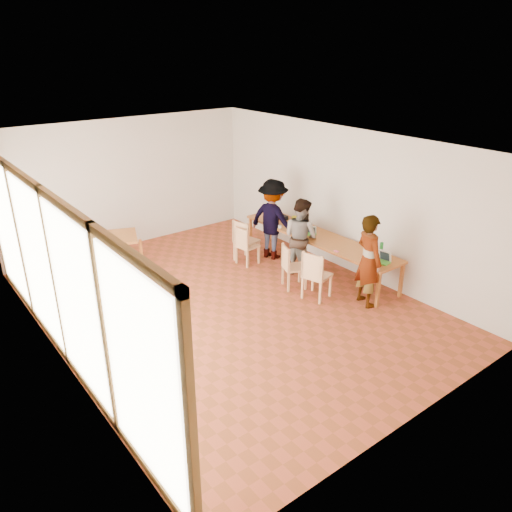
% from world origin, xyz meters
% --- Properties ---
extents(ground, '(8.00, 8.00, 0.00)m').
position_xyz_m(ground, '(0.00, 0.00, 0.00)').
color(ground, '#A34327').
rests_on(ground, ground).
extents(wall_back, '(6.00, 0.10, 3.00)m').
position_xyz_m(wall_back, '(0.00, 4.00, 1.50)').
color(wall_back, beige).
rests_on(wall_back, ground).
extents(wall_front, '(6.00, 0.10, 3.00)m').
position_xyz_m(wall_front, '(0.00, -4.00, 1.50)').
color(wall_front, beige).
rests_on(wall_front, ground).
extents(wall_right, '(0.10, 8.00, 3.00)m').
position_xyz_m(wall_right, '(3.00, 0.00, 1.50)').
color(wall_right, beige).
rests_on(wall_right, ground).
extents(window_wall, '(0.10, 8.00, 3.00)m').
position_xyz_m(window_wall, '(-2.96, 0.00, 1.50)').
color(window_wall, white).
rests_on(window_wall, ground).
extents(ceiling, '(6.00, 8.00, 0.04)m').
position_xyz_m(ceiling, '(0.00, 0.00, 3.02)').
color(ceiling, white).
rests_on(ceiling, wall_back).
extents(communal_table, '(0.80, 4.00, 0.75)m').
position_xyz_m(communal_table, '(2.50, 0.19, 0.70)').
color(communal_table, '#A55924').
rests_on(communal_table, ground).
extents(side_table, '(0.90, 0.90, 0.75)m').
position_xyz_m(side_table, '(-0.93, 2.82, 0.67)').
color(side_table, '#A55924').
rests_on(side_table, ground).
extents(chair_near, '(0.56, 0.56, 0.52)m').
position_xyz_m(chair_near, '(1.45, -0.81, 0.60)').
color(chair_near, tan).
rests_on(chair_near, ground).
extents(chair_mid, '(0.54, 0.54, 0.48)m').
position_xyz_m(chair_mid, '(1.41, -0.15, 0.55)').
color(chair_mid, tan).
rests_on(chair_mid, ground).
extents(chair_far, '(0.45, 0.45, 0.46)m').
position_xyz_m(chair_far, '(1.37, 1.30, 0.54)').
color(chair_far, tan).
rests_on(chair_far, ground).
extents(chair_empty, '(0.54, 0.54, 0.51)m').
position_xyz_m(chair_empty, '(1.46, 1.46, 0.59)').
color(chair_empty, tan).
rests_on(chair_empty, ground).
extents(chair_spare, '(0.52, 0.52, 0.55)m').
position_xyz_m(chair_spare, '(-2.12, 1.74, 0.63)').
color(chair_spare, tan).
rests_on(chair_spare, ground).
extents(person_near, '(0.56, 0.72, 1.75)m').
position_xyz_m(person_near, '(2.11, -1.51, 0.88)').
color(person_near, gray).
rests_on(person_near, ground).
extents(person_mid, '(0.69, 0.85, 1.65)m').
position_xyz_m(person_mid, '(2.04, 0.24, 0.82)').
color(person_mid, gray).
rests_on(person_mid, ground).
extents(person_far, '(0.94, 1.30, 1.81)m').
position_xyz_m(person_far, '(2.13, 1.26, 0.91)').
color(person_far, gray).
rests_on(person_far, ground).
extents(laptop_near, '(0.27, 0.30, 0.23)m').
position_xyz_m(laptop_near, '(2.50, -1.54, 0.81)').
color(laptop_near, green).
rests_on(laptop_near, communal_table).
extents(laptop_mid, '(0.27, 0.28, 0.19)m').
position_xyz_m(laptop_mid, '(2.44, 0.35, 0.80)').
color(laptop_mid, green).
rests_on(laptop_mid, communal_table).
extents(laptop_far, '(0.25, 0.28, 0.23)m').
position_xyz_m(laptop_far, '(2.46, 0.60, 0.81)').
color(laptop_far, green).
rests_on(laptop_far, communal_table).
extents(yellow_mug, '(0.15, 0.15, 0.10)m').
position_xyz_m(yellow_mug, '(2.78, 1.26, 0.80)').
color(yellow_mug, yellow).
rests_on(yellow_mug, communal_table).
extents(green_bottle, '(0.07, 0.07, 0.28)m').
position_xyz_m(green_bottle, '(2.69, -1.33, 0.89)').
color(green_bottle, '#1C7727').
rests_on(green_bottle, communal_table).
extents(clear_glass, '(0.07, 0.07, 0.09)m').
position_xyz_m(clear_glass, '(2.26, 1.50, 0.80)').
color(clear_glass, silver).
rests_on(clear_glass, communal_table).
extents(condiment_cup, '(0.08, 0.08, 0.06)m').
position_xyz_m(condiment_cup, '(2.18, 1.07, 0.78)').
color(condiment_cup, white).
rests_on(condiment_cup, communal_table).
extents(pink_phone, '(0.05, 0.10, 0.01)m').
position_xyz_m(pink_phone, '(2.18, -0.65, 0.76)').
color(pink_phone, '#DE4E77').
rests_on(pink_phone, communal_table).
extents(black_pouch, '(0.16, 0.26, 0.09)m').
position_xyz_m(black_pouch, '(2.61, 1.50, 0.80)').
color(black_pouch, black).
rests_on(black_pouch, communal_table).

